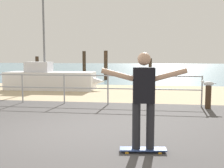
# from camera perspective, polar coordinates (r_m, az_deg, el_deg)

# --- Properties ---
(ground_plane) EXTENTS (24.00, 10.00, 0.04)m
(ground_plane) POSITION_cam_1_polar(r_m,az_deg,el_deg) (5.10, -15.95, -13.44)
(ground_plane) COLOR #474444
(ground_plane) RESTS_ON ground
(beach_strip) EXTENTS (24.00, 6.00, 0.04)m
(beach_strip) POSITION_cam_1_polar(r_m,az_deg,el_deg) (12.65, -1.06, -1.71)
(beach_strip) COLOR tan
(beach_strip) RESTS_ON ground
(sea_surface) EXTENTS (72.00, 50.00, 0.04)m
(sea_surface) POSITION_cam_1_polar(r_m,az_deg,el_deg) (40.47, 5.27, 3.47)
(sea_surface) COLOR slate
(sea_surface) RESTS_ON ground
(railing_fence) EXTENTS (12.46, 0.05, 1.05)m
(railing_fence) POSITION_cam_1_polar(r_m,az_deg,el_deg) (10.10, -18.53, 0.05)
(railing_fence) COLOR #9EA0A5
(railing_fence) RESTS_ON ground
(sailboat) EXTENTS (4.97, 1.50, 5.03)m
(sailboat) POSITION_cam_1_polar(r_m,az_deg,el_deg) (13.78, -12.28, 0.96)
(sailboat) COLOR silver
(sailboat) RESTS_ON ground
(skateboard) EXTENTS (0.82, 0.29, 0.08)m
(skateboard) POSITION_cam_1_polar(r_m,az_deg,el_deg) (4.79, 6.61, -13.64)
(skateboard) COLOR #334C8C
(skateboard) RESTS_ON ground
(skateboarder) EXTENTS (1.45, 0.26, 1.65)m
(skateboarder) POSITION_cam_1_polar(r_m,az_deg,el_deg) (4.57, 6.75, -2.33)
(skateboarder) COLOR #26262B
(skateboarder) RESTS_ON skateboard
(bollard_short) EXTENTS (0.18, 0.18, 0.74)m
(bollard_short) POSITION_cam_1_polar(r_m,az_deg,el_deg) (9.04, 19.77, -2.72)
(bollard_short) COLOR #422D1E
(bollard_short) RESTS_ON ground
(seagull) EXTENTS (0.49, 0.16, 0.18)m
(seagull) POSITION_cam_1_polar(r_m,az_deg,el_deg) (8.98, 19.77, 0.11)
(seagull) COLOR white
(seagull) RESTS_ON bollard_short
(groyne_post_0) EXTENTS (0.28, 0.28, 1.68)m
(groyne_post_0) POSITION_cam_1_polar(r_m,az_deg,el_deg) (23.35, -15.62, 3.61)
(groyne_post_0) COLOR #422D1E
(groyne_post_0) RESTS_ON ground
(groyne_post_1) EXTENTS (0.32, 0.32, 2.18)m
(groyne_post_1) POSITION_cam_1_polar(r_m,az_deg,el_deg) (25.81, -5.94, 4.55)
(groyne_post_1) COLOR #422D1E
(groyne_post_1) RESTS_ON ground
(groyne_post_2) EXTENTS (0.27, 0.27, 2.08)m
(groyne_post_2) POSITION_cam_1_polar(r_m,az_deg,el_deg) (19.07, -1.34, 3.98)
(groyne_post_2) COLOR #422D1E
(groyne_post_2) RESTS_ON ground
(groyne_post_3) EXTENTS (0.26, 0.26, 1.53)m
(groyne_post_3) POSITION_cam_1_polar(r_m,az_deg,el_deg) (20.71, 8.11, 3.31)
(groyne_post_3) COLOR #422D1E
(groyne_post_3) RESTS_ON ground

